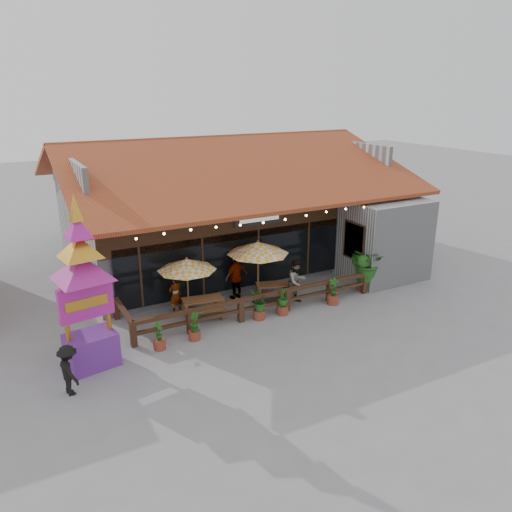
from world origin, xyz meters
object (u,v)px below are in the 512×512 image
picnic_table_left (203,304)px  pedestrian (69,370)px  picnic_table_right (274,289)px  thai_sign_tower (83,272)px  umbrella_left (187,265)px  tropical_plant (366,262)px  umbrella_right (258,248)px

picnic_table_left → pedestrian: pedestrian is taller
picnic_table_right → thai_sign_tower: thai_sign_tower is taller
umbrella_left → pedestrian: (-4.78, -3.26, -1.30)m
thai_sign_tower → pedestrian: size_ratio=3.90×
thai_sign_tower → picnic_table_right: bearing=13.7°
umbrella_left → picnic_table_right: 3.96m
picnic_table_right → tropical_plant: 4.11m
umbrella_right → picnic_table_left: 3.06m
umbrella_right → picnic_table_left: (-2.47, -0.21, -1.79)m
picnic_table_left → thai_sign_tower: (-4.40, -1.69, 2.61)m
picnic_table_right → picnic_table_left: bearing=-177.3°
picnic_table_left → thai_sign_tower: bearing=-159.0°
umbrella_left → umbrella_right: umbrella_right is taller
umbrella_left → picnic_table_left: umbrella_left is taller
thai_sign_tower → tropical_plant: bearing=4.4°
tropical_plant → pedestrian: 12.52m
picnic_table_left → picnic_table_right: size_ratio=1.00×
picnic_table_right → thai_sign_tower: 8.22m
picnic_table_left → picnic_table_right: 3.17m
umbrella_left → tropical_plant: umbrella_left is taller
pedestrian → picnic_table_right: bearing=-83.2°
umbrella_left → picnic_table_right: bearing=-2.5°
picnic_table_left → pedestrian: (-5.23, -2.95, 0.26)m
picnic_table_left → picnic_table_right: picnic_table_left is taller
umbrella_right → picnic_table_right: umbrella_right is taller
umbrella_left → tropical_plant: bearing=-8.5°
picnic_table_right → pedestrian: bearing=-159.7°
umbrella_right → pedestrian: 8.46m
tropical_plant → pedestrian: bearing=-170.1°
tropical_plant → pedestrian: (-12.32, -2.14, -0.49)m
umbrella_left → tropical_plant: (7.54, -1.12, -0.81)m
picnic_table_left → picnic_table_right: bearing=2.7°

